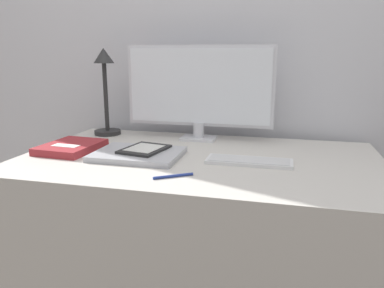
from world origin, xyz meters
TOP-DOWN VIEW (x-y plane):
  - wall_back at (0.00, 0.58)m, footprint 3.60×0.05m
  - desk at (0.00, 0.10)m, footprint 1.34×0.79m
  - monitor at (-0.07, 0.39)m, footprint 0.66×0.11m
  - keyboard at (0.19, 0.06)m, footprint 0.30×0.11m
  - laptop at (-0.22, 0.04)m, footprint 0.32×0.24m
  - ereader at (-0.21, 0.06)m, footprint 0.17×0.20m
  - desk_lamp at (-0.52, 0.39)m, footprint 0.13×0.13m
  - notebook at (-0.52, 0.06)m, footprint 0.21×0.26m
  - pen at (-0.03, -0.16)m, footprint 0.11×0.08m

SIDE VIEW (x-z plane):
  - desk at x=0.00m, z-range 0.00..0.71m
  - pen at x=-0.03m, z-range 0.71..0.72m
  - keyboard at x=0.19m, z-range 0.71..0.73m
  - laptop at x=-0.22m, z-range 0.71..0.73m
  - notebook at x=-0.52m, z-range 0.71..0.74m
  - ereader at x=-0.21m, z-range 0.73..0.74m
  - monitor at x=-0.07m, z-range 0.73..1.15m
  - desk_lamp at x=-0.52m, z-range 0.75..1.16m
  - wall_back at x=0.00m, z-range 0.00..2.40m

